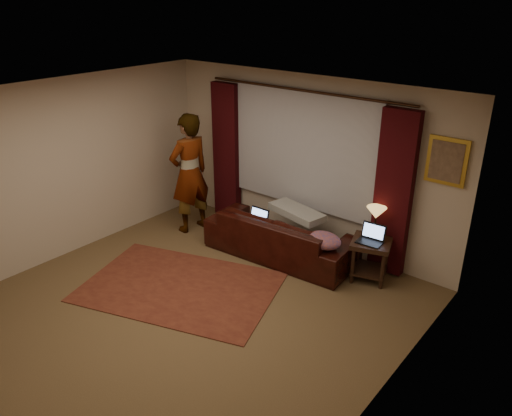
{
  "coord_description": "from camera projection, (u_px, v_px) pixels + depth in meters",
  "views": [
    {
      "loc": [
        3.95,
        -3.56,
        3.69
      ],
      "look_at": [
        0.1,
        1.2,
        1.0
      ],
      "focal_mm": 35.0,
      "sensor_mm": 36.0,
      "label": 1
    }
  ],
  "objects": [
    {
      "name": "clothing_pile",
      "position": [
        324.0,
        241.0,
        6.76
      ],
      "size": [
        0.6,
        0.53,
        0.21
      ],
      "primitive_type": "ellipsoid",
      "rotation": [
        0.0,
        0.0,
        0.34
      ],
      "color": "#834B5C",
      "rests_on": "sofa"
    },
    {
      "name": "area_rug",
      "position": [
        180.0,
        287.0,
        6.74
      ],
      "size": [
        2.95,
        2.41,
        0.01
      ],
      "primitive_type": "cube",
      "rotation": [
        0.0,
        0.0,
        0.32
      ],
      "color": "maroon",
      "rests_on": "floor"
    },
    {
      "name": "laptop_table",
      "position": [
        370.0,
        235.0,
        6.6
      ],
      "size": [
        0.35,
        0.38,
        0.24
      ],
      "primitive_type": null,
      "rotation": [
        0.0,
        0.0,
        0.07
      ],
      "color": "black",
      "rests_on": "end_table"
    },
    {
      "name": "drape_right",
      "position": [
        393.0,
        194.0,
        6.65
      ],
      "size": [
        0.5,
        0.14,
        2.3
      ],
      "primitive_type": "cube",
      "color": "black",
      "rests_on": "floor"
    },
    {
      "name": "drape_left",
      "position": [
        227.0,
        152.0,
        8.38
      ],
      "size": [
        0.5,
        0.14,
        2.3
      ],
      "primitive_type": "cube",
      "color": "black",
      "rests_on": "floor"
    },
    {
      "name": "ceiling",
      "position": [
        177.0,
        102.0,
        5.25
      ],
      "size": [
        5.0,
        5.0,
        0.02
      ],
      "primitive_type": "cube",
      "color": "silver",
      "rests_on": "ground"
    },
    {
      "name": "tiffany_lamp",
      "position": [
        375.0,
        222.0,
        6.75
      ],
      "size": [
        0.34,
        0.34,
        0.43
      ],
      "primitive_type": null,
      "rotation": [
        0.0,
        0.0,
        0.31
      ],
      "color": "olive",
      "rests_on": "end_table"
    },
    {
      "name": "picture_frame",
      "position": [
        447.0,
        161.0,
        6.14
      ],
      "size": [
        0.5,
        0.04,
        0.6
      ],
      "primitive_type": "cube",
      "color": "gold",
      "rests_on": "wall_back"
    },
    {
      "name": "wall_left",
      "position": [
        64.0,
        170.0,
        7.21
      ],
      "size": [
        0.02,
        5.0,
        2.6
      ],
      "primitive_type": "cube",
      "color": "#C1AF99",
      "rests_on": "ground"
    },
    {
      "name": "laptop_sofa",
      "position": [
        255.0,
        218.0,
        7.39
      ],
      "size": [
        0.33,
        0.36,
        0.24
      ],
      "primitive_type": null,
      "rotation": [
        0.0,
        0.0,
        0.01
      ],
      "color": "black",
      "rests_on": "sofa"
    },
    {
      "name": "curtain_rod",
      "position": [
        303.0,
        90.0,
        7.04
      ],
      "size": [
        0.04,
        0.04,
        3.4
      ],
      "primitive_type": "cylinder",
      "color": "black",
      "rests_on": "wall_back"
    },
    {
      "name": "floor",
      "position": [
        190.0,
        308.0,
        6.29
      ],
      "size": [
        5.0,
        5.0,
        0.01
      ],
      "primitive_type": "cube",
      "color": "brown",
      "rests_on": "ground"
    },
    {
      "name": "person",
      "position": [
        190.0,
        173.0,
        8.0
      ],
      "size": [
        0.65,
        0.65,
        1.96
      ],
      "primitive_type": "imported",
      "rotation": [
        0.0,
        0.0,
        -1.72
      ],
      "color": "gray",
      "rests_on": "floor"
    },
    {
      "name": "sheer_curtain",
      "position": [
        303.0,
        150.0,
        7.43
      ],
      "size": [
        2.5,
        0.05,
        1.8
      ],
      "primitive_type": "cube",
      "color": "#A5A6AD",
      "rests_on": "wall_back"
    },
    {
      "name": "throw_blanket",
      "position": [
        297.0,
        196.0,
        7.27
      ],
      "size": [
        0.95,
        0.54,
        0.11
      ],
      "primitive_type": "cube",
      "rotation": [
        0.0,
        0.0,
        -0.21
      ],
      "color": "gray",
      "rests_on": "sofa"
    },
    {
      "name": "end_table",
      "position": [
        370.0,
        260.0,
        6.82
      ],
      "size": [
        0.65,
        0.65,
        0.59
      ],
      "primitive_type": "cube",
      "rotation": [
        0.0,
        0.0,
        0.32
      ],
      "color": "black",
      "rests_on": "floor"
    },
    {
      "name": "wall_right",
      "position": [
        384.0,
        289.0,
        4.33
      ],
      "size": [
        0.02,
        5.0,
        2.6
      ],
      "primitive_type": "cube",
      "color": "#C1AF99",
      "rests_on": "ground"
    },
    {
      "name": "sofa",
      "position": [
        281.0,
        228.0,
        7.36
      ],
      "size": [
        2.32,
        1.13,
        0.91
      ],
      "primitive_type": "imported",
      "rotation": [
        0.0,
        0.0,
        3.21
      ],
      "color": "black",
      "rests_on": "floor"
    },
    {
      "name": "wall_back",
      "position": [
        305.0,
        161.0,
        7.55
      ],
      "size": [
        5.0,
        0.02,
        2.6
      ],
      "primitive_type": "cube",
      "color": "#C1AF99",
      "rests_on": "ground"
    }
  ]
}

